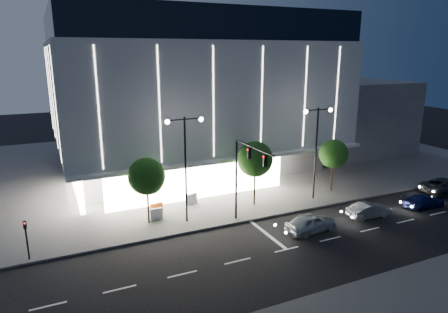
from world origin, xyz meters
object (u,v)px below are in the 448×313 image
tree_mid (255,161)px  tree_left (147,178)px  ped_signal_far (26,236)px  barrier_b (156,214)px  car_second (369,210)px  car_lead (311,223)px  barrier_d (192,199)px  street_lamp_east (317,140)px  street_lamp_west (185,154)px  tree_right (334,155)px  car_fourth (447,186)px  car_third (424,201)px  traffic_mast (245,168)px  barrier_c (157,209)px

tree_mid → tree_left: bearing=-180.0°
ped_signal_far → tree_mid: size_ratio=0.49×
barrier_b → car_second: bearing=-27.7°
car_lead → barrier_b: size_ratio=4.01×
barrier_d → street_lamp_east: bearing=-30.0°
street_lamp_west → car_lead: size_ratio=2.04×
tree_right → barrier_b: (-18.29, 0.37, -3.23)m
tree_right → ped_signal_far: bearing=-174.9°
ped_signal_far → car_fourth: (38.44, -2.65, -1.11)m
tree_right → car_third: (5.06, -6.92, -3.27)m
tree_left → car_fourth: 30.05m
street_lamp_east → car_second: size_ratio=2.26×
ped_signal_far → car_fourth: size_ratio=0.54×
street_lamp_west → tree_mid: (7.03, 1.02, -1.62)m
tree_right → car_third: 9.17m
car_second → car_fourth: (11.69, 1.39, 0.11)m
traffic_mast → barrier_b: size_ratio=6.43×
car_second → barrier_c: (-16.67, 8.06, -0.01)m
traffic_mast → street_lamp_west: size_ratio=0.79×
car_fourth → ped_signal_far: bearing=90.0°
tree_left → car_lead: (11.38, -6.81, -3.28)m
street_lamp_east → barrier_c: bearing=170.4°
tree_right → car_lead: 10.69m
traffic_mast → ped_signal_far: bearing=175.9°
tree_right → car_third: bearing=-53.8°
tree_right → car_second: size_ratio=1.38×
street_lamp_east → tree_mid: (-5.97, 1.02, -1.62)m
ped_signal_far → barrier_b: size_ratio=2.73×
ped_signal_far → tree_mid: (19.03, 2.52, 2.45)m
tree_right → traffic_mast: bearing=-163.0°
ped_signal_far → barrier_d: size_ratio=2.73×
ped_signal_far → barrier_b: bearing=16.5°
ped_signal_far → car_lead: (20.41, -4.29, -1.14)m
traffic_mast → barrier_b: 8.65m
tree_left → street_lamp_west: bearing=-18.9°
tree_left → tree_right: (19.00, -0.00, -0.15)m
street_lamp_west → tree_left: size_ratio=1.57×
ped_signal_far → barrier_c: 10.92m
car_second → car_third: (6.33, -0.36, -0.05)m
street_lamp_west → tree_right: size_ratio=1.63×
tree_left → tree_right: tree_left is taller
street_lamp_east → ped_signal_far: street_lamp_east is taller
car_third → barrier_c: size_ratio=3.82×
ped_signal_far → street_lamp_east: bearing=3.4°
ped_signal_far → car_third: ped_signal_far is taller
traffic_mast → car_third: 17.94m
car_fourth → barrier_b: bearing=83.0°
traffic_mast → tree_right: size_ratio=1.28×
barrier_b → barrier_c: 1.18m
street_lamp_east → tree_mid: 6.27m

